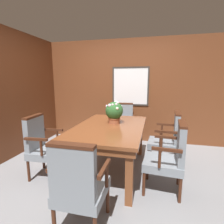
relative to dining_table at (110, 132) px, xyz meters
name	(u,v)px	position (x,y,z in m)	size (l,w,h in m)	color
ground_plane	(98,177)	(-0.12, -0.28, -0.67)	(14.00, 14.00, 0.00)	gray
wall_back	(121,91)	(-0.12, 1.61, 0.56)	(7.20, 0.08, 2.45)	brown
dining_table	(110,132)	(0.00, 0.00, 0.00)	(1.07, 1.73, 0.76)	brown
chair_left_near	(43,145)	(-0.96, -0.41, -0.16)	(0.54, 0.54, 0.96)	#472314
chair_head_far	(123,123)	(0.00, 1.26, -0.16)	(0.54, 0.54, 0.96)	#472314
chair_head_near	(79,185)	(0.02, -1.25, -0.16)	(0.52, 0.51, 0.96)	#472314
chair_right_near	(170,156)	(0.91, -0.37, -0.16)	(0.54, 0.54, 0.96)	#472314
chair_right_far	(168,138)	(0.94, 0.39, -0.16)	(0.54, 0.54, 0.96)	#472314
potted_plant	(114,112)	(0.03, 0.17, 0.30)	(0.30, 0.30, 0.38)	#9E5638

